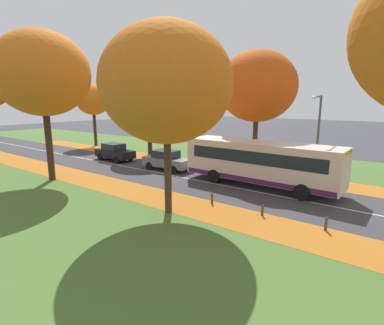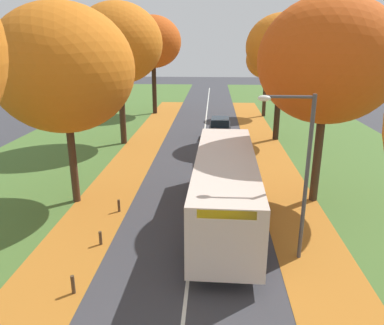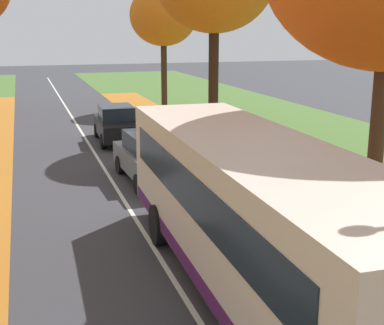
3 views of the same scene
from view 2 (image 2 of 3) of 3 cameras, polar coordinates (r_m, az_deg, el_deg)
grass_verge_left at (r=27.56m, az=-18.01°, el=1.11°), size 12.00×90.00×0.01m
leaf_litter_left at (r=20.75m, az=-11.92°, el=-3.87°), size 2.80×60.00×0.00m
grass_verge_right at (r=27.05m, az=21.36°, el=0.43°), size 12.00×90.00×0.01m
leaf_litter_right at (r=20.41m, az=13.96°, el=-4.40°), size 2.80×60.00×0.00m
road_centre_line at (r=25.71m, az=1.49°, el=0.82°), size 0.12×80.00×0.01m
tree_left_near at (r=18.16m, az=-19.00°, el=13.33°), size 6.36×6.36×9.29m
tree_left_mid at (r=28.73m, az=-11.17°, el=17.37°), size 6.37×6.37×10.32m
tree_left_far at (r=41.14m, az=-5.98°, el=17.79°), size 5.92×5.92×10.19m
tree_right_near at (r=18.38m, az=19.99°, el=14.34°), size 6.27×6.27×9.60m
tree_right_mid at (r=30.23m, az=13.54°, el=16.72°), size 5.42×5.42×9.64m
tree_right_far at (r=40.12m, az=11.31°, el=15.06°), size 4.19×4.19×7.68m
bollard_fourth at (r=12.91m, az=-17.67°, el=-17.32°), size 0.12×0.12×0.64m
bollard_fifth at (r=15.31m, az=-13.77°, el=-11.14°), size 0.12×0.12×0.57m
bollard_sixth at (r=17.86m, az=-11.08°, el=-6.49°), size 0.12×0.12×0.60m
streetlamp_right at (r=13.19m, az=15.92°, el=0.23°), size 1.89×0.28×6.00m
bus at (r=16.21m, az=5.05°, el=-3.43°), size 2.83×10.45×2.98m
car_grey_lead at (r=24.33m, az=4.44°, el=1.75°), size 1.93×4.27×1.62m
car_black_following at (r=30.87m, az=4.29°, el=5.27°), size 1.89×4.25×1.62m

